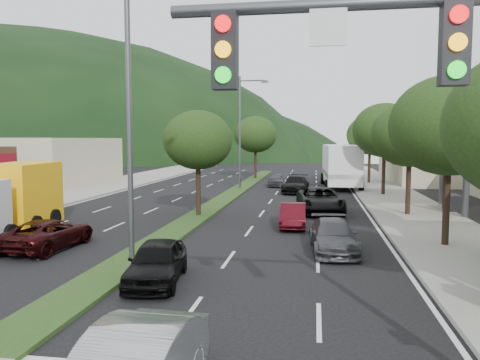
% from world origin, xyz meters
% --- Properties ---
extents(sidewalk_right, '(5.00, 90.00, 0.15)m').
position_xyz_m(sidewalk_right, '(12.50, 25.00, 0.07)').
color(sidewalk_right, gray).
rests_on(sidewalk_right, ground).
extents(sidewalk_left, '(6.00, 90.00, 0.15)m').
position_xyz_m(sidewalk_left, '(-13.00, 25.00, 0.07)').
color(sidewalk_left, gray).
rests_on(sidewalk_left, ground).
extents(median, '(1.60, 56.00, 0.12)m').
position_xyz_m(median, '(0.00, 28.00, 0.06)').
color(median, '#1C3312').
rests_on(median, ground).
extents(bldg_left_far, '(9.00, 14.00, 4.60)m').
position_xyz_m(bldg_left_far, '(-19.00, 34.00, 2.30)').
color(bldg_left_far, '#BAB194').
rests_on(bldg_left_far, ground).
extents(bldg_right_far, '(10.00, 16.00, 5.20)m').
position_xyz_m(bldg_right_far, '(19.50, 44.00, 2.60)').
color(bldg_right_far, '#BAB194').
rests_on(bldg_right_far, ground).
extents(hill_far, '(176.00, 132.00, 82.00)m').
position_xyz_m(hill_far, '(-80.00, 110.00, 0.00)').
color(hill_far, black).
rests_on(hill_far, ground).
extents(tree_r_b, '(4.80, 4.80, 6.94)m').
position_xyz_m(tree_r_b, '(12.00, 12.00, 5.04)').
color(tree_r_b, black).
rests_on(tree_r_b, sidewalk_right).
extents(tree_r_c, '(4.40, 4.40, 6.48)m').
position_xyz_m(tree_r_c, '(12.00, 20.00, 4.75)').
color(tree_r_c, black).
rests_on(tree_r_c, sidewalk_right).
extents(tree_r_d, '(5.00, 5.00, 7.17)m').
position_xyz_m(tree_r_d, '(12.00, 30.00, 5.18)').
color(tree_r_d, black).
rests_on(tree_r_d, sidewalk_right).
extents(tree_r_e, '(4.60, 4.60, 6.71)m').
position_xyz_m(tree_r_e, '(12.00, 40.00, 4.89)').
color(tree_r_e, black).
rests_on(tree_r_e, sidewalk_right).
extents(tree_med_near, '(4.00, 4.00, 6.02)m').
position_xyz_m(tree_med_near, '(0.00, 18.00, 4.43)').
color(tree_med_near, black).
rests_on(tree_med_near, median).
extents(tree_med_far, '(4.80, 4.80, 6.94)m').
position_xyz_m(tree_med_far, '(0.00, 44.00, 5.01)').
color(tree_med_far, black).
rests_on(tree_med_far, median).
extents(streetlight_near, '(2.60, 0.25, 10.00)m').
position_xyz_m(streetlight_near, '(0.21, 8.00, 5.58)').
color(streetlight_near, '#47494C').
rests_on(streetlight_near, ground).
extents(streetlight_mid, '(2.60, 0.25, 10.00)m').
position_xyz_m(streetlight_mid, '(0.21, 33.00, 5.58)').
color(streetlight_mid, '#47494C').
rests_on(streetlight_mid, ground).
extents(suv_maroon, '(2.31, 4.56, 1.24)m').
position_xyz_m(suv_maroon, '(-4.10, 9.25, 0.62)').
color(suv_maroon, black).
rests_on(suv_maroon, ground).
extents(car_queue_a, '(2.08, 4.07, 1.33)m').
position_xyz_m(car_queue_a, '(1.79, 5.62, 0.66)').
color(car_queue_a, black).
rests_on(car_queue_a, ground).
extents(car_queue_b, '(2.05, 4.43, 1.25)m').
position_xyz_m(car_queue_b, '(7.41, 10.62, 0.63)').
color(car_queue_b, '#45454A').
rests_on(car_queue_b, ground).
extents(car_queue_c, '(1.39, 3.69, 1.20)m').
position_xyz_m(car_queue_c, '(5.57, 15.62, 0.60)').
color(car_queue_c, '#4A0C14').
rests_on(car_queue_c, ground).
extents(car_queue_d, '(3.16, 5.81, 1.54)m').
position_xyz_m(car_queue_d, '(6.98, 20.62, 0.77)').
color(car_queue_d, black).
rests_on(car_queue_d, ground).
extents(car_queue_e, '(1.67, 3.73, 1.25)m').
position_xyz_m(car_queue_e, '(2.99, 36.25, 0.62)').
color(car_queue_e, '#46454A').
rests_on(car_queue_e, ground).
extents(car_queue_f, '(2.26, 5.01, 1.42)m').
position_xyz_m(car_queue_f, '(5.05, 31.25, 0.71)').
color(car_queue_f, black).
rests_on(car_queue_f, ground).
extents(box_truck, '(3.25, 6.96, 3.32)m').
position_xyz_m(box_truck, '(-7.50, 11.89, 1.57)').
color(box_truck, silver).
rests_on(box_truck, ground).
extents(motorhome, '(3.56, 10.38, 3.94)m').
position_xyz_m(motorhome, '(9.00, 36.28, 2.10)').
color(motorhome, white).
rests_on(motorhome, ground).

